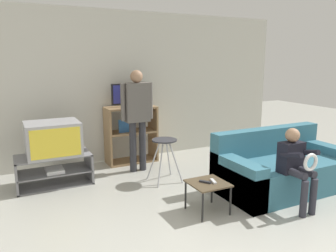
% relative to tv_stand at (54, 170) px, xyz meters
% --- Properties ---
extents(wall_back, '(6.40, 0.06, 2.60)m').
position_rel_tv_stand_xyz_m(wall_back, '(1.35, 0.80, 1.08)').
color(wall_back, beige).
rests_on(wall_back, ground_plane).
extents(tv_stand, '(1.03, 0.52, 0.44)m').
position_rel_tv_stand_xyz_m(tv_stand, '(0.00, 0.00, 0.00)').
color(tv_stand, slate).
rests_on(tv_stand, ground_plane).
extents(television_main, '(0.73, 0.59, 0.48)m').
position_rel_tv_stand_xyz_m(television_main, '(0.01, 0.00, 0.46)').
color(television_main, '#9E9EA3').
rests_on(television_main, tv_stand).
extents(media_shelf, '(0.87, 0.41, 0.98)m').
position_rel_tv_stand_xyz_m(media_shelf, '(1.37, 0.53, 0.28)').
color(media_shelf, '#9E7A51').
rests_on(media_shelf, ground_plane).
extents(television_flat, '(0.71, 0.20, 0.40)m').
position_rel_tv_stand_xyz_m(television_flat, '(1.41, 0.55, 0.95)').
color(television_flat, black).
rests_on(television_flat, media_shelf).
extents(folding_stool, '(0.42, 0.41, 0.64)m').
position_rel_tv_stand_xyz_m(folding_stool, '(1.48, -0.58, 0.31)').
color(folding_stool, '#B7B7BC').
rests_on(folding_stool, ground_plane).
extents(snack_table, '(0.43, 0.43, 0.37)m').
position_rel_tv_stand_xyz_m(snack_table, '(1.49, -1.72, 0.10)').
color(snack_table, brown).
rests_on(snack_table, ground_plane).
extents(remote_control_black, '(0.11, 0.14, 0.02)m').
position_rel_tv_stand_xyz_m(remote_control_black, '(1.46, -1.71, 0.16)').
color(remote_control_black, '#232328').
rests_on(remote_control_black, snack_table).
extents(remote_control_white, '(0.07, 0.15, 0.02)m').
position_rel_tv_stand_xyz_m(remote_control_white, '(1.56, -1.73, 0.16)').
color(remote_control_white, silver).
rests_on(remote_control_white, snack_table).
extents(couch, '(1.83, 0.92, 0.81)m').
position_rel_tv_stand_xyz_m(couch, '(2.80, -1.57, 0.06)').
color(couch, teal).
rests_on(couch, ground_plane).
extents(person_standing_adult, '(0.53, 0.20, 1.62)m').
position_rel_tv_stand_xyz_m(person_standing_adult, '(1.30, 0.03, 0.76)').
color(person_standing_adult, '#2D2D33').
rests_on(person_standing_adult, ground_plane).
extents(person_seated_child, '(0.33, 0.43, 0.98)m').
position_rel_tv_stand_xyz_m(person_seated_child, '(2.48, -2.10, 0.37)').
color(person_seated_child, '#2D2D38').
rests_on(person_seated_child, ground_plane).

